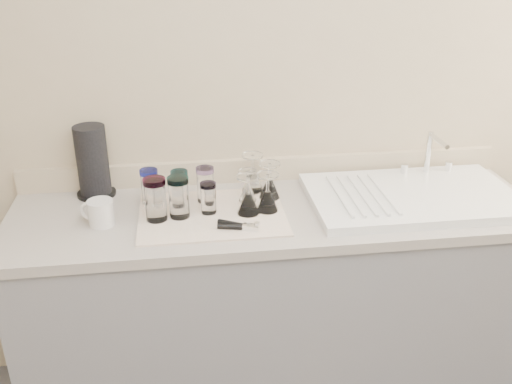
{
  "coord_description": "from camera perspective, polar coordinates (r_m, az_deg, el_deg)",
  "views": [
    {
      "loc": [
        -0.35,
        -0.76,
        1.89
      ],
      "look_at": [
        -0.09,
        1.15,
        1.0
      ],
      "focal_mm": 40.0,
      "sensor_mm": 36.0,
      "label": 1
    }
  ],
  "objects": [
    {
      "name": "room_envelope",
      "position": [
        0.9,
        15.65,
        2.02
      ],
      "size": [
        3.54,
        3.5,
        2.52
      ],
      "color": "#535359",
      "rests_on": "ground"
    },
    {
      "name": "counter_unit",
      "position": [
        2.45,
        1.89,
        -11.12
      ],
      "size": [
        2.06,
        0.62,
        0.9
      ],
      "color": "slate",
      "rests_on": "ground"
    },
    {
      "name": "sink_unit",
      "position": [
        2.36,
        15.36,
        -0.37
      ],
      "size": [
        0.82,
        0.5,
        0.22
      ],
      "color": "white",
      "rests_on": "counter_unit"
    },
    {
      "name": "dish_towel",
      "position": [
        2.17,
        -4.42,
        -2.23
      ],
      "size": [
        0.55,
        0.42,
        0.01
      ],
      "primitive_type": "cube",
      "color": "white",
      "rests_on": "counter_unit"
    },
    {
      "name": "tumbler_teal",
      "position": [
        2.26,
        -10.58,
        0.57
      ],
      "size": [
        0.07,
        0.07,
        0.14
      ],
      "color": "white",
      "rests_on": "dish_towel"
    },
    {
      "name": "tumbler_cyan",
      "position": [
        2.24,
        -7.62,
        0.52
      ],
      "size": [
        0.07,
        0.07,
        0.13
      ],
      "color": "white",
      "rests_on": "dish_towel"
    },
    {
      "name": "tumbler_purple",
      "position": [
        2.24,
        -5.08,
        0.78
      ],
      "size": [
        0.07,
        0.07,
        0.14
      ],
      "color": "white",
      "rests_on": "dish_towel"
    },
    {
      "name": "tumbler_magenta",
      "position": [
        2.12,
        -10.02,
        -0.69
      ],
      "size": [
        0.08,
        0.08,
        0.16
      ],
      "color": "white",
      "rests_on": "dish_towel"
    },
    {
      "name": "tumbler_blue",
      "position": [
        2.13,
        -7.73,
        -0.49
      ],
      "size": [
        0.08,
        0.08,
        0.16
      ],
      "color": "white",
      "rests_on": "dish_towel"
    },
    {
      "name": "tumbler_lavender",
      "position": [
        2.15,
        -4.79,
        -0.57
      ],
      "size": [
        0.06,
        0.06,
        0.12
      ],
      "color": "white",
      "rests_on": "dish_towel"
    },
    {
      "name": "goblet_back_left",
      "position": [
        2.25,
        -0.84,
        0.15
      ],
      "size": [
        0.07,
        0.07,
        0.13
      ],
      "color": "white",
      "rests_on": "dish_towel"
    },
    {
      "name": "goblet_back_right",
      "position": [
        2.27,
        1.36,
        0.62
      ],
      "size": [
        0.08,
        0.08,
        0.15
      ],
      "color": "white",
      "rests_on": "dish_towel"
    },
    {
      "name": "goblet_front_left",
      "position": [
        2.14,
        -0.78,
        -0.88
      ],
      "size": [
        0.09,
        0.09,
        0.15
      ],
      "color": "white",
      "rests_on": "dish_towel"
    },
    {
      "name": "goblet_front_right",
      "position": [
        2.17,
        1.15,
        -0.61
      ],
      "size": [
        0.08,
        0.08,
        0.15
      ],
      "color": "white",
      "rests_on": "dish_towel"
    },
    {
      "name": "goblet_extra",
      "position": [
        2.34,
        -0.36,
        1.39
      ],
      "size": [
        0.09,
        0.09,
        0.16
      ],
      "color": "white",
      "rests_on": "dish_towel"
    },
    {
      "name": "can_opener",
      "position": [
        2.05,
        -1.76,
        -3.42
      ],
      "size": [
        0.15,
        0.1,
        0.02
      ],
      "color": "silver",
      "rests_on": "dish_towel"
    },
    {
      "name": "white_mug",
      "position": [
        2.16,
        -15.32,
        -2.01
      ],
      "size": [
        0.14,
        0.12,
        0.1
      ],
      "color": "silver",
      "rests_on": "counter_unit"
    },
    {
      "name": "paper_towel_roll",
      "position": [
        2.37,
        -16.02,
        2.88
      ],
      "size": [
        0.16,
        0.16,
        0.29
      ],
      "color": "black",
      "rests_on": "counter_unit"
    }
  ]
}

